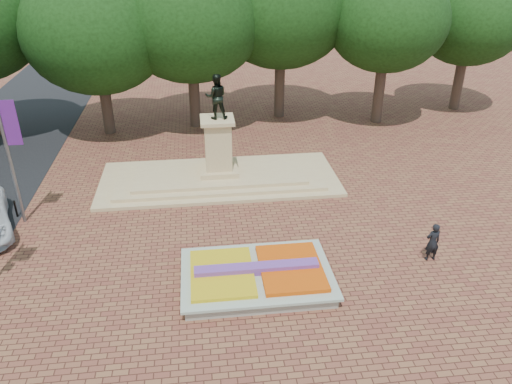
% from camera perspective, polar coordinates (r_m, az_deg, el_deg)
% --- Properties ---
extents(ground, '(90.00, 90.00, 0.00)m').
position_cam_1_polar(ground, '(22.99, -3.03, -7.47)').
color(ground, brown).
rests_on(ground, ground).
extents(flower_bed, '(6.30, 4.30, 0.91)m').
position_cam_1_polar(flower_bed, '(21.24, 0.16, -9.53)').
color(flower_bed, gray).
rests_on(flower_bed, ground).
extents(monument, '(14.00, 6.00, 6.40)m').
position_cam_1_polar(monument, '(29.51, -4.26, 2.85)').
color(monument, tan).
rests_on(monument, ground).
extents(tree_row_back, '(44.80, 8.80, 10.43)m').
position_cam_1_polar(tree_row_back, '(37.53, -1.77, 17.57)').
color(tree_row_back, '#3A291F').
rests_on(tree_row_back, ground).
extents(pedestrian, '(0.71, 0.49, 1.87)m').
position_cam_1_polar(pedestrian, '(23.67, 19.54, -5.41)').
color(pedestrian, black).
rests_on(pedestrian, ground).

